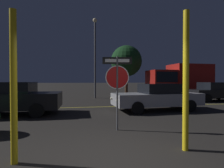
{
  "coord_description": "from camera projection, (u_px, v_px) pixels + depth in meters",
  "views": [
    {
      "loc": [
        -0.57,
        -3.33,
        1.56
      ],
      "look_at": [
        0.68,
        4.48,
        1.41
      ],
      "focal_mm": 28.0,
      "sensor_mm": 36.0,
      "label": 1
    }
  ],
  "objects": [
    {
      "name": "passing_car_3",
      "position": [
        157.0,
        97.0,
        9.21
      ],
      "size": [
        4.76,
        2.16,
        1.41
      ],
      "rotation": [
        0.0,
        0.0,
        1.66
      ],
      "color": "#9E9EA3",
      "rests_on": "ground_plane"
    },
    {
      "name": "stop_sign",
      "position": [
        117.0,
        78.0,
        5.49
      ],
      "size": [
        0.92,
        0.13,
        2.32
      ],
      "rotation": [
        0.0,
        0.0,
        -0.12
      ],
      "color": "#4C4C51",
      "rests_on": "ground_plane"
    },
    {
      "name": "passing_car_4",
      "position": [
        213.0,
        92.0,
        13.52
      ],
      "size": [
        4.29,
        2.08,
        1.44
      ],
      "rotation": [
        0.0,
        0.0,
        -1.47
      ],
      "color": "black",
      "rests_on": "ground_plane"
    },
    {
      "name": "yellow_pole_right",
      "position": [
        186.0,
        81.0,
        3.89
      ],
      "size": [
        0.13,
        0.13,
        3.13
      ],
      "primitive_type": "cylinder",
      "color": "yellow",
      "rests_on": "ground_plane"
    },
    {
      "name": "ground_plane",
      "position": [
        114.0,
        161.0,
        3.41
      ],
      "size": [
        260.0,
        260.0,
        0.0
      ],
      "primitive_type": "plane",
      "color": "black"
    },
    {
      "name": "passing_car_2",
      "position": [
        10.0,
        98.0,
        7.98
      ],
      "size": [
        4.62,
        2.08,
        1.5
      ],
      "rotation": [
        0.0,
        0.0,
        1.59
      ],
      "color": "black",
      "rests_on": "ground_plane"
    },
    {
      "name": "street_lamp",
      "position": [
        95.0,
        50.0,
        15.63
      ],
      "size": [
        0.39,
        0.39,
        7.17
      ],
      "color": "#4C4C51",
      "rests_on": "ground_plane"
    },
    {
      "name": "road_center_stripe",
      "position": [
        94.0,
        107.0,
        10.35
      ],
      "size": [
        41.66,
        0.12,
        0.01
      ],
      "primitive_type": "cube",
      "color": "gold",
      "rests_on": "ground_plane"
    },
    {
      "name": "tree_0",
      "position": [
        126.0,
        61.0,
        18.13
      ],
      "size": [
        3.22,
        3.22,
        5.22
      ],
      "color": "#422D1E",
      "rests_on": "ground_plane"
    },
    {
      "name": "delivery_truck",
      "position": [
        179.0,
        80.0,
        16.99
      ],
      "size": [
        6.2,
        2.8,
        3.14
      ],
      "rotation": [
        0.0,
        0.0,
        1.62
      ],
      "color": "maroon",
      "rests_on": "ground_plane"
    },
    {
      "name": "yellow_pole_left",
      "position": [
        14.0,
        87.0,
        3.26
      ],
      "size": [
        0.12,
        0.12,
        2.89
      ],
      "primitive_type": "cylinder",
      "color": "yellow",
      "rests_on": "ground_plane"
    }
  ]
}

